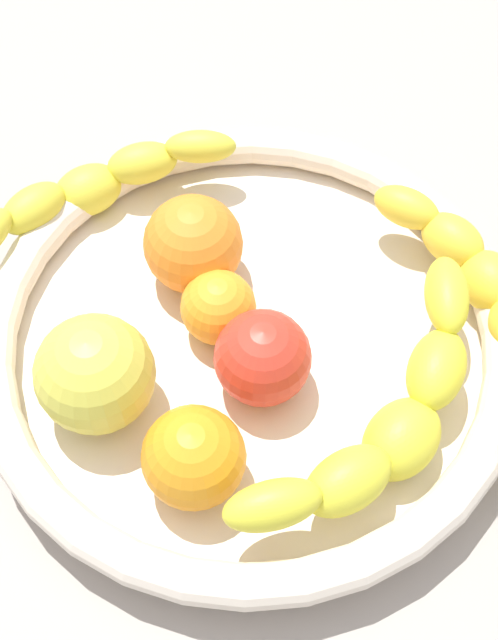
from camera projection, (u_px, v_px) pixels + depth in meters
The scene contains 10 objects.
kitchen_counter at pixel (249, 369), 63.17cm from camera, with size 120.00×120.00×3.00cm, color #A0958C.
fruit_bowl at pixel (249, 341), 59.86cm from camera, with size 35.97×35.97×4.70cm.
banana_draped_left at pixel (90, 188), 63.73cm from camera, with size 22.01×6.91×5.17cm.
banana_draped_right at pixel (389, 420), 53.52cm from camera, with size 22.89×11.64×6.00cm.
banana_arching_top at pixel (493, 305), 58.41cm from camera, with size 9.90×22.56×4.56cm.
orange_front at pixel (218, 307), 58.76cm from camera, with size 5.02×5.02×5.02cm, color orange.
orange_mid_left at pixel (189, 247), 60.31cm from camera, with size 6.77×6.77×6.77cm, color orange.
orange_mid_right at pixel (194, 457), 52.47cm from camera, with size 6.23×6.23×6.23cm, color orange.
apple_yellow at pixel (95, 374), 54.71cm from camera, with size 7.50×7.50×7.50cm, color #D9D147.
tomato_red at pixel (263, 358), 56.06cm from camera, with size 6.19×6.19×6.19cm, color red.
Camera 1 is at (16.70, 25.74, 56.83)cm, focal length 50.45 mm.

